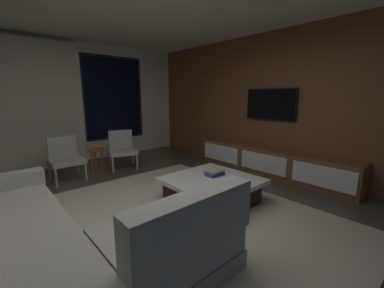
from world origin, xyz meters
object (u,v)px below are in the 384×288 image
at_px(mounted_tv, 270,104).
at_px(accent_chair_by_curtain, 65,156).
at_px(coffee_table, 212,190).
at_px(book_stack_on_coffee_table, 214,172).
at_px(sectional_couch, 53,245).
at_px(media_console, 271,163).
at_px(side_stool, 96,153).
at_px(accent_chair_near_window, 122,147).

bearing_deg(mounted_tv, accent_chair_by_curtain, 145.00).
xyz_separation_m(coffee_table, mounted_tv, (1.89, 0.26, 1.16)).
distance_m(book_stack_on_coffee_table, mounted_tv, 2.00).
bearing_deg(book_stack_on_coffee_table, mounted_tv, 5.96).
xyz_separation_m(sectional_couch, media_console, (3.74, 0.18, -0.04)).
height_order(book_stack_on_coffee_table, mounted_tv, mounted_tv).
distance_m(coffee_table, side_stool, 2.67).
distance_m(coffee_table, accent_chair_near_window, 2.51).
distance_m(media_console, mounted_tv, 1.13).
height_order(sectional_couch, coffee_table, sectional_couch).
distance_m(accent_chair_near_window, accent_chair_by_curtain, 1.12).
xyz_separation_m(side_stool, media_console, (2.37, -2.51, -0.12)).
xyz_separation_m(book_stack_on_coffee_table, accent_chair_by_curtain, (-1.40, 2.39, 0.03)).
distance_m(sectional_couch, side_stool, 3.02).
relative_size(coffee_table, mounted_tv, 1.12).
height_order(accent_chair_by_curtain, mounted_tv, mounted_tv).
height_order(side_stool, media_console, media_console).
bearing_deg(side_stool, accent_chair_near_window, -8.77).
height_order(sectional_couch, mounted_tv, mounted_tv).
height_order(sectional_couch, accent_chair_by_curtain, sectional_couch).
relative_size(book_stack_on_coffee_table, accent_chair_by_curtain, 0.37).
height_order(accent_chair_by_curtain, side_stool, accent_chair_by_curtain).
relative_size(book_stack_on_coffee_table, mounted_tv, 0.28).
bearing_deg(side_stool, book_stack_on_coffee_table, -72.19).
bearing_deg(coffee_table, mounted_tv, 7.93).
height_order(sectional_couch, side_stool, sectional_couch).
distance_m(coffee_table, accent_chair_by_curtain, 2.79).
bearing_deg(accent_chair_near_window, accent_chair_by_curtain, -178.78).
bearing_deg(accent_chair_near_window, mounted_tv, -47.63).
xyz_separation_m(coffee_table, accent_chair_by_curtain, (-1.27, 2.47, 0.25)).
bearing_deg(media_console, accent_chair_by_curtain, 141.01).
distance_m(coffee_table, book_stack_on_coffee_table, 0.27).
bearing_deg(side_stool, mounted_tv, -42.17).
height_order(coffee_table, accent_chair_near_window, accent_chair_near_window).
distance_m(book_stack_on_coffee_table, accent_chair_near_window, 2.43).
distance_m(book_stack_on_coffee_table, side_stool, 2.62).
height_order(book_stack_on_coffee_table, media_console, media_console).
relative_size(sectional_couch, coffee_table, 2.16).
relative_size(accent_chair_near_window, mounted_tv, 0.75).
bearing_deg(media_console, side_stool, 133.38).
bearing_deg(book_stack_on_coffee_table, accent_chair_by_curtain, 120.40).
height_order(accent_chair_near_window, media_console, accent_chair_near_window).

